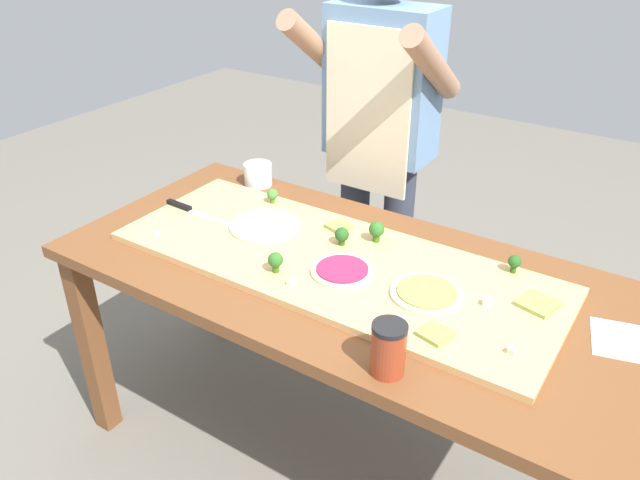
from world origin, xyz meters
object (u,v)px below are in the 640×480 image
Objects in this scene: pizza_whole_pesto_green at (427,293)px; cheese_crumble_b at (401,318)px; cook_center at (379,130)px; flour_cup at (258,176)px; prep_table at (345,296)px; broccoli_floret_front_mid at (515,262)px; broccoli_floret_front_left at (275,261)px; pizza_slice_far_right at (435,334)px; cheese_crumble_c at (156,233)px; recipe_note at (617,340)px; chefs_knife at (191,210)px; sauce_jar at (388,349)px; pizza_slice_near_right at (339,226)px; pizza_whole_white_garlic at (265,225)px; pizza_slice_near_left at (538,304)px; cheese_crumble_e at (512,351)px; cheese_crumble_d at (291,283)px; cheese_crumble_a at (487,302)px; pizza_whole_beet_magenta at (342,271)px; broccoli_floret_back_left at (377,230)px; broccoli_floret_back_right at (342,235)px.

cheese_crumble_b is at bearing -93.89° from pizza_whole_pesto_green.
flour_cup is at bearing -140.18° from cook_center.
broccoli_floret_front_mid is at bearing 27.32° from prep_table.
broccoli_floret_front_left is at bearing -162.66° from pizza_whole_pesto_green.
cheese_crumble_c reaches higher than pizza_slice_far_right.
pizza_whole_pesto_green is 1.25× the size of recipe_note.
chefs_knife is 0.90m from pizza_whole_pesto_green.
recipe_note is at bearing 44.34° from sauce_jar.
flour_cup is at bearing 152.01° from pizza_slice_far_right.
pizza_whole_pesto_green is 2.88× the size of pizza_slice_near_right.
pizza_whole_white_garlic is 0.89m from pizza_slice_near_left.
cheese_crumble_b is 0.72× the size of cheese_crumble_e.
cheese_crumble_d is 0.01× the size of cook_center.
sauce_jar is (-0.11, -0.36, 0.04)m from cheese_crumble_a.
pizza_whole_beet_magenta is at bearing 155.71° from cheese_crumble_b.
pizza_slice_near_right is at bearing 155.29° from cheese_crumble_e.
broccoli_floret_front_mid is at bearing 7.89° from broccoli_floret_back_left.
chefs_knife is 0.29m from pizza_whole_white_garlic.
sauce_jar reaches higher than cheese_crumble_b.
sauce_jar is at bearing -36.39° from flour_cup.
cheese_crumble_d is at bearing -178.18° from pizza_slice_far_right.
pizza_whole_pesto_green is at bearing -25.95° from pizza_slice_near_right.
pizza_slice_near_right is 0.49m from flour_cup.
pizza_whole_white_garlic is 17.79× the size of cheese_crumble_b.
recipe_note is (1.35, 0.28, -0.03)m from cheese_crumble_c.
pizza_whole_beet_magenta and cheese_crumble_c have the same top height.
cook_center reaches higher than cheese_crumble_e.
broccoli_floret_front_left is at bearing -107.77° from broccoli_floret_back_right.
broccoli_floret_front_mid is at bearing -6.36° from flour_cup.
chefs_knife is 0.52m from pizza_slice_near_right.
pizza_slice_near_right is at bearing 145.04° from pizza_slice_far_right.
pizza_slice_near_left is 5.03× the size of cheese_crumble_e.
cheese_crumble_c is 0.53m from flour_cup.
chefs_knife is 17.38× the size of cheese_crumble_e.
chefs_knife and cheese_crumble_c have the same top height.
pizza_whole_pesto_green is 0.32m from sauce_jar.
pizza_slice_near_right is 3.86× the size of cheese_crumble_e.
pizza_slice_near_left is 0.86× the size of flour_cup.
broccoli_floret_front_left is (-0.01, -0.33, 0.03)m from pizza_slice_near_right.
broccoli_floret_back_left reaches higher than cheese_crumble_d.
broccoli_floret_back_right is 0.59m from cook_center.
pizza_whole_white_garlic is (-0.36, 0.10, 0.00)m from pizza_whole_beet_magenta.
cook_center reaches higher than cheese_crumble_a.
sauce_jar is at bearing -21.04° from cheese_crumble_d.
cheese_crumble_c reaches higher than prep_table.
prep_table is 0.14m from pizza_whole_beet_magenta.
flour_cup is at bearing 131.50° from pizza_whole_white_garlic.
chefs_knife is 1.06m from cheese_crumble_a.
broccoli_floret_back_right is 3.21× the size of cheese_crumble_e.
cheese_crumble_b is at bearing 106.95° from sauce_jar.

